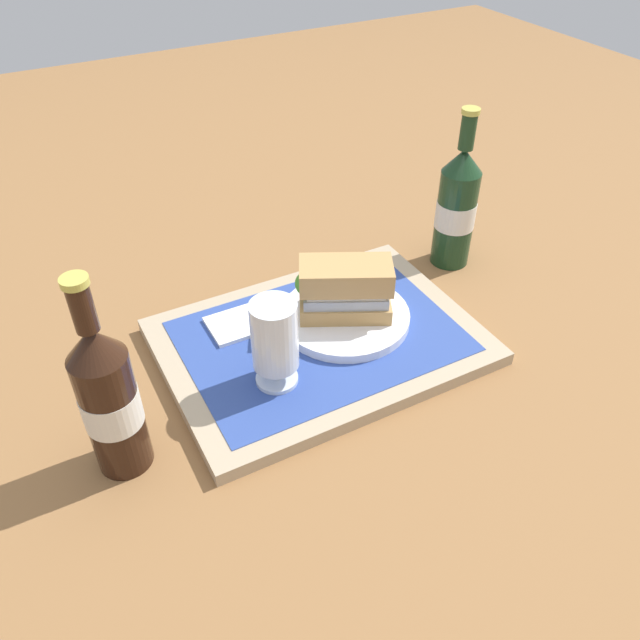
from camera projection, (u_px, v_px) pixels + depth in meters
name	position (u px, v px, depth m)	size (l,w,h in m)	color
ground_plane	(320.00, 347.00, 0.92)	(3.00, 3.00, 0.00)	olive
tray	(320.00, 342.00, 0.92)	(0.44, 0.32, 0.02)	tan
placemat	(320.00, 336.00, 0.91)	(0.38, 0.27, 0.00)	#2D4793
plate	(345.00, 316.00, 0.93)	(0.19, 0.19, 0.01)	white
sandwich	(343.00, 289.00, 0.90)	(0.14, 0.12, 0.08)	tan
beer_glass	(275.00, 341.00, 0.80)	(0.06, 0.06, 0.12)	silver
napkin_folded	(240.00, 323.00, 0.93)	(0.09, 0.07, 0.01)	white
beer_bottle	(109.00, 398.00, 0.70)	(0.07, 0.07, 0.27)	black
second_bottle	(457.00, 207.00, 1.03)	(0.07, 0.07, 0.27)	#19381E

